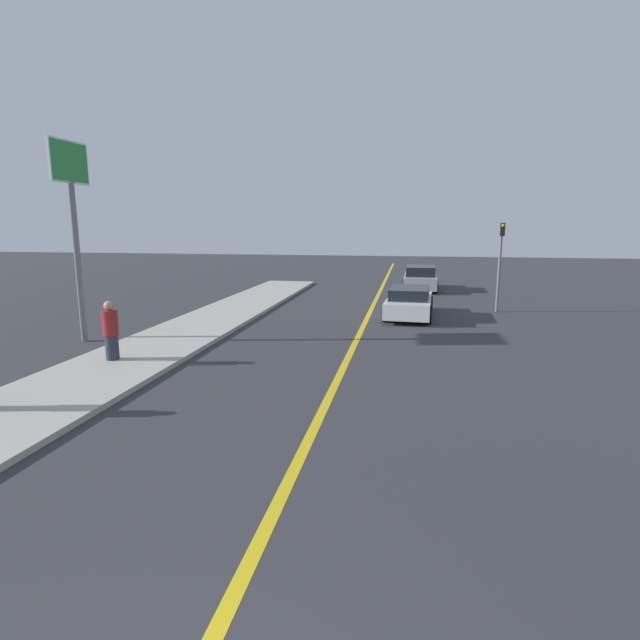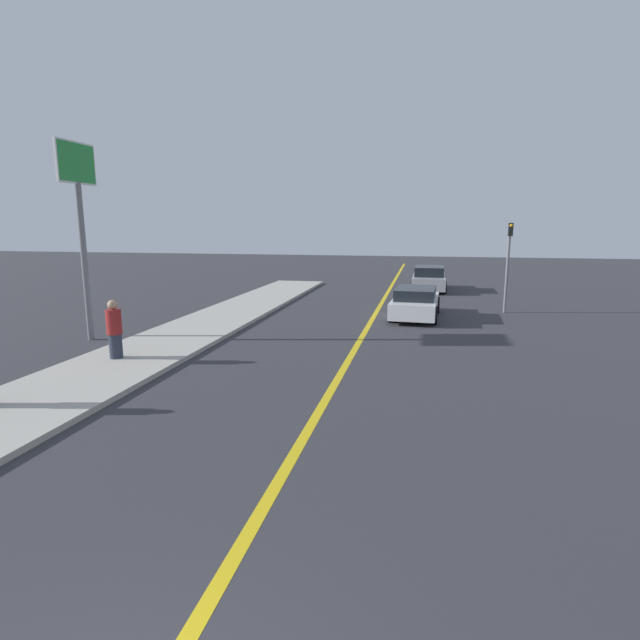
{
  "view_description": "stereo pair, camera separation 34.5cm",
  "coord_description": "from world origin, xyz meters",
  "px_view_note": "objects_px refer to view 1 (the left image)",
  "views": [
    {
      "loc": [
        1.7,
        -1.88,
        3.8
      ],
      "look_at": [
        -0.48,
        10.1,
        1.46
      ],
      "focal_mm": 28.0,
      "sensor_mm": 36.0,
      "label": 1
    },
    {
      "loc": [
        2.04,
        -1.81,
        3.8
      ],
      "look_at": [
        -0.48,
        10.1,
        1.46
      ],
      "focal_mm": 28.0,
      "sensor_mm": 36.0,
      "label": 2
    }
  ],
  "objects_px": {
    "car_near_right_lane": "(409,302)",
    "roadside_sign": "(72,195)",
    "traffic_light": "(500,258)",
    "car_ahead_center": "(420,278)",
    "pedestrian_mid_group": "(111,331)"
  },
  "relations": [
    {
      "from": "traffic_light",
      "to": "roadside_sign",
      "type": "distance_m",
      "value": 16.71
    },
    {
      "from": "car_near_right_lane",
      "to": "car_ahead_center",
      "type": "height_order",
      "value": "car_ahead_center"
    },
    {
      "from": "traffic_light",
      "to": "car_near_right_lane",
      "type": "bearing_deg",
      "value": -153.41
    },
    {
      "from": "pedestrian_mid_group",
      "to": "traffic_light",
      "type": "bearing_deg",
      "value": 42.0
    },
    {
      "from": "car_near_right_lane",
      "to": "roadside_sign",
      "type": "distance_m",
      "value": 12.96
    },
    {
      "from": "car_near_right_lane",
      "to": "traffic_light",
      "type": "height_order",
      "value": "traffic_light"
    },
    {
      "from": "car_near_right_lane",
      "to": "roadside_sign",
      "type": "bearing_deg",
      "value": -145.75
    },
    {
      "from": "car_ahead_center",
      "to": "pedestrian_mid_group",
      "type": "height_order",
      "value": "pedestrian_mid_group"
    },
    {
      "from": "car_near_right_lane",
      "to": "pedestrian_mid_group",
      "type": "height_order",
      "value": "pedestrian_mid_group"
    },
    {
      "from": "pedestrian_mid_group",
      "to": "roadside_sign",
      "type": "relative_size",
      "value": 0.26
    },
    {
      "from": "traffic_light",
      "to": "car_ahead_center",
      "type": "bearing_deg",
      "value": 114.4
    },
    {
      "from": "car_ahead_center",
      "to": "pedestrian_mid_group",
      "type": "bearing_deg",
      "value": -115.16
    },
    {
      "from": "car_ahead_center",
      "to": "roadside_sign",
      "type": "distance_m",
      "value": 19.4
    },
    {
      "from": "car_ahead_center",
      "to": "car_near_right_lane",
      "type": "bearing_deg",
      "value": -93.03
    },
    {
      "from": "roadside_sign",
      "to": "traffic_light",
      "type": "bearing_deg",
      "value": 30.05
    }
  ]
}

